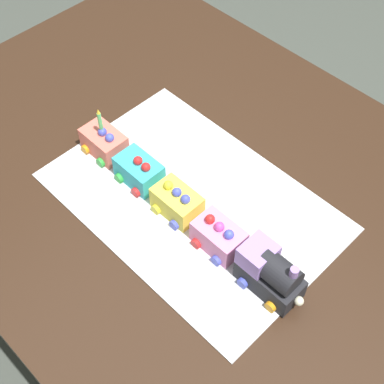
{
  "coord_description": "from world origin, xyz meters",
  "views": [
    {
      "loc": [
        -0.55,
        0.54,
        1.68
      ],
      "look_at": [
        -0.05,
        0.04,
        0.77
      ],
      "focal_mm": 51.85,
      "sensor_mm": 36.0,
      "label": 1
    }
  ],
  "objects_px": {
    "cake_car_tanker_lemon": "(177,202)",
    "birthday_candle": "(100,119)",
    "dining_table": "(190,206)",
    "cake_car_hopper_bubblegum": "(219,236)",
    "cake_locomotive": "(270,273)",
    "cake_car_flatbed_coral": "(104,142)",
    "cake_car_gondola_turquoise": "(139,171)"
  },
  "relations": [
    {
      "from": "cake_car_hopper_bubblegum",
      "to": "birthday_candle",
      "type": "relative_size",
      "value": 1.76
    },
    {
      "from": "cake_locomotive",
      "to": "cake_car_flatbed_coral",
      "type": "relative_size",
      "value": 1.4
    },
    {
      "from": "dining_table",
      "to": "cake_locomotive",
      "type": "bearing_deg",
      "value": 164.0
    },
    {
      "from": "dining_table",
      "to": "birthday_candle",
      "type": "bearing_deg",
      "value": 23.8
    },
    {
      "from": "cake_car_gondola_turquoise",
      "to": "dining_table",
      "type": "bearing_deg",
      "value": -130.03
    },
    {
      "from": "birthday_candle",
      "to": "cake_locomotive",
      "type": "bearing_deg",
      "value": 180.0
    },
    {
      "from": "dining_table",
      "to": "birthday_candle",
      "type": "distance_m",
      "value": 0.3
    },
    {
      "from": "cake_locomotive",
      "to": "cake_car_hopper_bubblegum",
      "type": "height_order",
      "value": "cake_locomotive"
    },
    {
      "from": "cake_locomotive",
      "to": "cake_car_flatbed_coral",
      "type": "distance_m",
      "value": 0.48
    },
    {
      "from": "cake_car_flatbed_coral",
      "to": "birthday_candle",
      "type": "height_order",
      "value": "birthday_candle"
    },
    {
      "from": "cake_car_gondola_turquoise",
      "to": "cake_car_tanker_lemon",
      "type": "bearing_deg",
      "value": 180.0
    },
    {
      "from": "cake_car_flatbed_coral",
      "to": "birthday_candle",
      "type": "distance_m",
      "value": 0.07
    },
    {
      "from": "cake_car_tanker_lemon",
      "to": "birthday_candle",
      "type": "distance_m",
      "value": 0.25
    },
    {
      "from": "dining_table",
      "to": "cake_car_hopper_bubblegum",
      "type": "height_order",
      "value": "cake_car_hopper_bubblegum"
    },
    {
      "from": "cake_car_tanker_lemon",
      "to": "cake_car_gondola_turquoise",
      "type": "relative_size",
      "value": 1.0
    },
    {
      "from": "cake_car_gondola_turquoise",
      "to": "cake_car_flatbed_coral",
      "type": "relative_size",
      "value": 1.0
    },
    {
      "from": "cake_car_hopper_bubblegum",
      "to": "cake_car_tanker_lemon",
      "type": "distance_m",
      "value": 0.12
    },
    {
      "from": "dining_table",
      "to": "cake_car_flatbed_coral",
      "type": "bearing_deg",
      "value": 24.05
    },
    {
      "from": "birthday_candle",
      "to": "cake_car_flatbed_coral",
      "type": "bearing_deg",
      "value": 180.0
    },
    {
      "from": "cake_locomotive",
      "to": "cake_car_flatbed_coral",
      "type": "xyz_separation_m",
      "value": [
        0.48,
        -0.0,
        -0.02
      ]
    },
    {
      "from": "cake_car_gondola_turquoise",
      "to": "cake_locomotive",
      "type": "bearing_deg",
      "value": 180.0
    },
    {
      "from": "cake_car_flatbed_coral",
      "to": "birthday_candle",
      "type": "relative_size",
      "value": 1.76
    },
    {
      "from": "cake_car_hopper_bubblegum",
      "to": "cake_car_gondola_turquoise",
      "type": "bearing_deg",
      "value": 0.0
    },
    {
      "from": "cake_locomotive",
      "to": "cake_car_hopper_bubblegum",
      "type": "distance_m",
      "value": 0.13
    },
    {
      "from": "cake_locomotive",
      "to": "cake_car_tanker_lemon",
      "type": "height_order",
      "value": "cake_locomotive"
    },
    {
      "from": "cake_car_hopper_bubblegum",
      "to": "cake_car_flatbed_coral",
      "type": "relative_size",
      "value": 1.0
    },
    {
      "from": "cake_car_tanker_lemon",
      "to": "cake_car_flatbed_coral",
      "type": "relative_size",
      "value": 1.0
    },
    {
      "from": "cake_locomotive",
      "to": "cake_car_hopper_bubblegum",
      "type": "xyz_separation_m",
      "value": [
        0.13,
        -0.0,
        -0.02
      ]
    },
    {
      "from": "cake_car_gondola_turquoise",
      "to": "birthday_candle",
      "type": "distance_m",
      "value": 0.14
    },
    {
      "from": "dining_table",
      "to": "cake_locomotive",
      "type": "relative_size",
      "value": 10.0
    },
    {
      "from": "cake_car_gondola_turquoise",
      "to": "cake_car_hopper_bubblegum",
      "type": "bearing_deg",
      "value": 180.0
    },
    {
      "from": "cake_locomotive",
      "to": "cake_car_hopper_bubblegum",
      "type": "bearing_deg",
      "value": -0.0
    }
  ]
}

